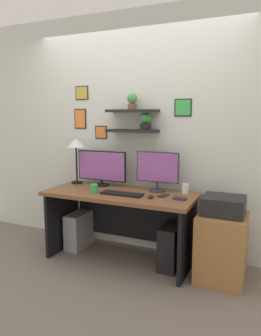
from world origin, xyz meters
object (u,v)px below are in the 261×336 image
(desk_lamp, at_px, (76,146))
(computer_tower_right, at_px, (171,246))
(coffee_mug, at_px, (94,188))
(computer_tower_left, at_px, (79,230))
(monitor_right, at_px, (157,170))
(printer, at_px, (223,205))
(keyboard, at_px, (122,194))
(drawer_cabinet, at_px, (222,247))
(pen_cup, at_px, (185,189))
(desk, at_px, (122,210))
(scissors_tray, at_px, (180,198))
(cell_phone, at_px, (163,196))
(computer_mouse, at_px, (151,197))
(monitor_left, at_px, (102,167))

(desk_lamp, bearing_deg, computer_tower_right, -6.80)
(coffee_mug, distance_m, computer_tower_left, 0.73)
(desk_lamp, bearing_deg, coffee_mug, -37.41)
(monitor_right, bearing_deg, printer, -14.93)
(keyboard, bearing_deg, drawer_cabinet, 6.53)
(pen_cup, height_order, computer_tower_left, pen_cup)
(desk, distance_m, desk_lamp, 0.95)
(scissors_tray, bearing_deg, keyboard, -174.62)
(monitor_right, distance_m, scissors_tray, 0.46)
(computer_tower_right, bearing_deg, scissors_tray, -41.49)
(coffee_mug, relative_size, computer_tower_right, 0.20)
(monitor_right, height_order, computer_tower_left, monitor_right)
(drawer_cabinet, relative_size, computer_tower_left, 1.54)
(cell_phone, distance_m, coffee_mug, 0.73)
(monitor_right, height_order, pen_cup, monitor_right)
(monitor_right, relative_size, scissors_tray, 3.91)
(printer, distance_m, computer_tower_left, 1.74)
(computer_mouse, height_order, scissors_tray, computer_mouse)
(keyboard, relative_size, cell_phone, 3.14)
(monitor_left, bearing_deg, cell_phone, -13.24)
(scissors_tray, bearing_deg, monitor_left, 165.85)
(monitor_right, xyz_separation_m, cell_phone, (0.13, -0.19, -0.22))
(cell_phone, height_order, printer, printer)
(desk, distance_m, drawer_cabinet, 1.08)
(monitor_right, relative_size, computer_mouse, 5.22)
(desk_lamp, relative_size, coffee_mug, 5.94)
(monitor_left, xyz_separation_m, scissors_tray, (1.00, -0.25, -0.20))
(coffee_mug, relative_size, scissors_tray, 0.75)
(drawer_cabinet, bearing_deg, cell_phone, 179.74)
(scissors_tray, bearing_deg, computer_mouse, -167.56)
(monitor_left, bearing_deg, printer, -7.85)
(monitor_left, xyz_separation_m, printer, (1.40, -0.19, -0.24))
(monitor_left, bearing_deg, keyboard, -37.15)
(keyboard, relative_size, computer_tower_right, 0.98)
(scissors_tray, xyz_separation_m, computer_tower_right, (-0.10, 0.09, -0.54))
(desk_lamp, height_order, scissors_tray, desk_lamp)
(scissors_tray, bearing_deg, desk_lamp, 169.87)
(monitor_right, height_order, drawer_cabinet, monitor_right)
(desk, distance_m, pen_cup, 0.71)
(coffee_mug, distance_m, pen_cup, 0.95)
(cell_phone, height_order, computer_tower_right, cell_phone)
(desk, relative_size, scissors_tray, 13.33)
(computer_tower_left, bearing_deg, pen_cup, 5.66)
(monitor_left, xyz_separation_m, computer_tower_right, (0.89, -0.16, -0.74))
(scissors_tray, xyz_separation_m, computer_tower_left, (-1.25, 0.15, -0.55))
(monitor_right, height_order, computer_mouse, monitor_right)
(cell_phone, bearing_deg, keyboard, -154.94)
(computer_mouse, distance_m, computer_tower_right, 0.59)
(printer, bearing_deg, computer_tower_left, 176.80)
(pen_cup, bearing_deg, coffee_mug, -157.57)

